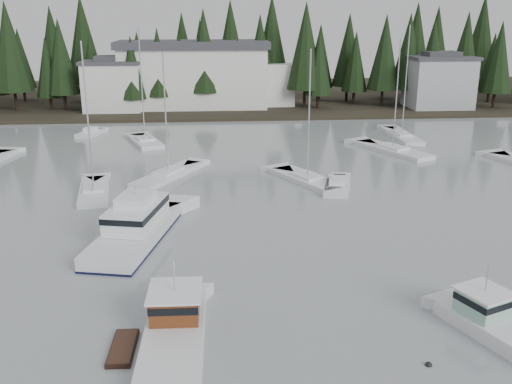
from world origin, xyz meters
TOP-DOWN VIEW (x-y plane):
  - far_shore_land at (0.00, 97.00)m, footprint 240.00×54.00m
  - conifer_treeline at (0.00, 86.00)m, footprint 200.00×22.00m
  - house_west at (-18.00, 79.00)m, footprint 9.54×7.42m
  - house_east_a at (36.00, 78.00)m, footprint 10.60×8.48m
  - harbor_inn at (-2.96, 82.34)m, footprint 29.50×11.50m
  - lobster_boat_brown at (-4.56, 9.09)m, footprint 4.67×8.92m
  - cabin_cruiser_center at (-7.99, 23.18)m, footprint 6.24×12.40m
  - lobster_boat_teal at (11.86, 8.41)m, footprint 5.10×7.67m
  - sailboat_1 at (-6.74, 39.67)m, footprint 7.16×10.09m
  - sailboat_3 at (-13.11, 34.58)m, footprint 3.86×8.94m
  - sailboat_4 at (22.80, 56.40)m, footprint 2.59×10.74m
  - sailboat_6 at (19.06, 48.46)m, footprint 7.38×10.81m
  - sailboat_8 at (6.88, 36.87)m, footprint 6.79×9.41m
  - sailboat_9 at (-10.71, 55.69)m, footprint 5.50×8.78m
  - runabout_1 at (9.34, 34.44)m, footprint 3.87×6.88m
  - runabout_3 at (-18.52, 61.43)m, footprint 3.62×5.44m
  - mooring_buoy_dark at (7.45, 6.27)m, footprint 0.35×0.35m

SIDE VIEW (x-z plane):
  - far_shore_land at x=0.00m, z-range -0.50..0.50m
  - conifer_treeline at x=0.00m, z-range -10.00..10.00m
  - mooring_buoy_dark at x=7.45m, z-range -0.17..0.17m
  - sailboat_6 at x=19.06m, z-range -6.68..6.80m
  - sailboat_1 at x=-6.74m, z-range -6.34..6.48m
  - sailboat_8 at x=6.88m, z-range -6.51..6.65m
  - sailboat_4 at x=22.80m, z-range -7.36..7.52m
  - sailboat_3 at x=-13.11m, z-range -6.93..7.10m
  - sailboat_9 at x=-10.71m, z-range -7.36..7.54m
  - runabout_3 at x=-18.52m, z-range -0.58..0.84m
  - runabout_1 at x=9.34m, z-range -0.58..0.84m
  - lobster_boat_teal at x=11.86m, z-range -1.54..2.50m
  - lobster_boat_brown at x=-4.56m, z-range -1.69..2.69m
  - cabin_cruiser_center at x=-7.99m, z-range -1.79..3.32m
  - house_west at x=-18.00m, z-range 0.28..9.03m
  - house_east_a at x=36.00m, z-range 0.28..9.53m
  - harbor_inn at x=-2.96m, z-range 0.33..11.23m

